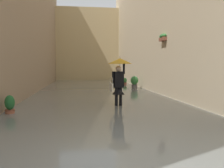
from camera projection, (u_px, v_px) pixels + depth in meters
The scene contains 7 objects.
ground_plane at pixel (94, 93), 15.22m from camera, with size 60.00×60.00×0.00m, color gray.
flood_water at pixel (94, 92), 15.22m from camera, with size 7.79×29.25×0.14m, color slate.
building_facade_far at pixel (87, 45), 27.28m from camera, with size 10.59×1.80×8.23m, color tan.
person_wading at pixel (119, 73), 9.31m from camera, with size 0.96×0.96×2.08m.
potted_plant_near_right at pixel (10, 106), 7.84m from camera, with size 0.33×0.33×0.74m.
potted_plant_mid_left at pixel (134, 82), 16.99m from camera, with size 0.55×0.55×0.99m.
potted_plant_near_left at pixel (125, 82), 20.50m from camera, with size 0.33×0.33×0.70m.
Camera 1 is at (0.95, 3.53, 1.70)m, focal length 38.07 mm.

